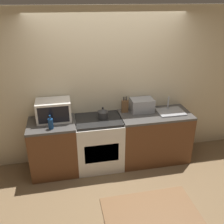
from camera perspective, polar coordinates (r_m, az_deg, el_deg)
ground_plane at (r=4.03m, az=2.21°, el=-17.36°), size 16.00×16.00×0.00m
wall_back at (r=4.25m, az=-0.85°, el=5.56°), size 10.00×0.06×2.60m
counter_left_run at (r=4.26m, az=-13.18°, el=-7.89°), size 0.74×0.62×0.90m
counter_right_run at (r=4.50m, az=9.54°, el=-5.56°), size 1.21×0.62×0.90m
stove_range at (r=4.28m, az=-3.02°, el=-7.02°), size 0.77×0.62×0.90m
kettle at (r=4.05m, az=-2.10°, el=-0.31°), size 0.18×0.18×0.19m
microwave at (r=4.06m, az=-13.19°, el=0.36°), size 0.54×0.36×0.34m
bottle at (r=3.83m, az=-13.84°, el=-2.57°), size 0.08×0.08×0.22m
knife_block at (r=4.25m, az=2.96°, el=1.34°), size 0.11×0.07×0.28m
toaster_oven at (r=4.31m, az=6.86°, el=1.57°), size 0.39×0.27×0.22m
sink_basin at (r=4.39m, az=13.21°, el=0.15°), size 0.45×0.36×0.24m
dining_table at (r=2.74m, az=9.11°, el=-23.93°), size 0.94×0.67×0.77m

